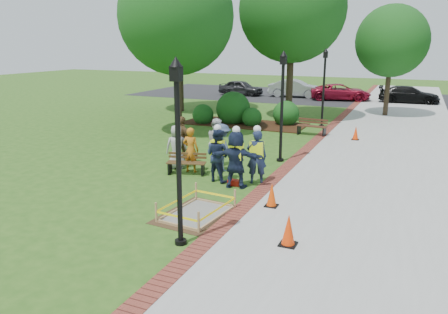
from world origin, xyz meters
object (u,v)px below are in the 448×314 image
at_px(cone_front, 288,231).
at_px(lamp_near, 178,140).
at_px(hivis_worker_b, 257,155).
at_px(hivis_worker_c, 218,153).
at_px(hivis_worker_a, 236,158).
at_px(bench_near, 186,168).
at_px(wet_concrete_pad, 197,207).

relative_size(cone_front, lamp_near, 0.18).
bearing_deg(hivis_worker_b, hivis_worker_c, -167.06).
relative_size(hivis_worker_a, hivis_worker_c, 1.04).
height_order(lamp_near, hivis_worker_b, lamp_near).
relative_size(cone_front, hivis_worker_c, 0.40).
bearing_deg(lamp_near, hivis_worker_a, 95.08).
bearing_deg(bench_near, cone_front, -39.84).
bearing_deg(wet_concrete_pad, bench_near, 122.89).
xyz_separation_m(wet_concrete_pad, hivis_worker_b, (0.52, 3.26, 0.73)).
distance_m(bench_near, hivis_worker_c, 1.55).
bearing_deg(hivis_worker_c, hivis_worker_a, -24.47).
bearing_deg(hivis_worker_c, cone_front, -47.16).
bearing_deg(wet_concrete_pad, hivis_worker_a, 88.56).
distance_m(lamp_near, hivis_worker_a, 4.59).
bearing_deg(bench_near, hivis_worker_c, -11.15).
relative_size(bench_near, cone_front, 1.88).
bearing_deg(hivis_worker_c, hivis_worker_b, 12.94).
distance_m(cone_front, lamp_near, 3.26).
distance_m(cone_front, hivis_worker_c, 5.19).
relative_size(wet_concrete_pad, hivis_worker_c, 1.26).
xyz_separation_m(cone_front, hivis_worker_b, (-2.23, 4.07, 0.59)).
xyz_separation_m(bench_near, hivis_worker_a, (2.16, -0.64, 0.76)).
height_order(cone_front, hivis_worker_b, hivis_worker_b).
xyz_separation_m(cone_front, hivis_worker_c, (-3.51, 3.78, 0.59)).
bearing_deg(hivis_worker_b, bench_near, -179.39).
xyz_separation_m(lamp_near, hivis_worker_b, (0.08, 4.98, -1.52)).
distance_m(hivis_worker_b, hivis_worker_c, 1.31).
height_order(bench_near, hivis_worker_b, hivis_worker_b).
height_order(lamp_near, hivis_worker_a, lamp_near).
relative_size(lamp_near, hivis_worker_b, 2.18).
height_order(bench_near, cone_front, cone_front).
xyz_separation_m(wet_concrete_pad, hivis_worker_a, (0.07, 2.60, 0.76)).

